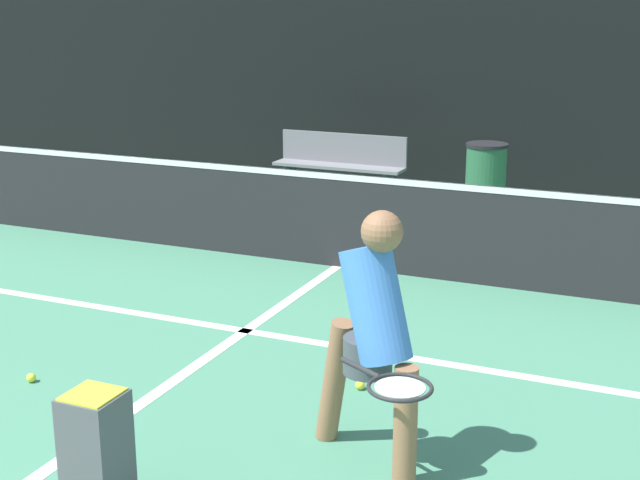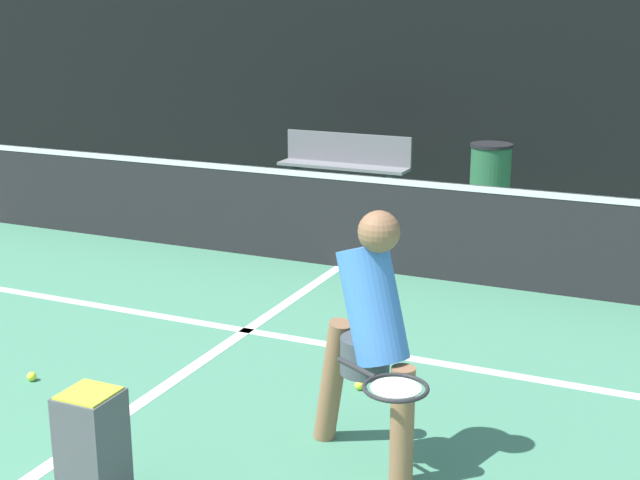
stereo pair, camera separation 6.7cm
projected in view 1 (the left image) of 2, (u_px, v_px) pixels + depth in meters
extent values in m
cube|color=white|center=(245.00, 331.00, 7.23)|extent=(8.25, 0.10, 0.01)
cube|color=white|center=(192.00, 368.00, 6.51)|extent=(0.10, 5.57, 0.01)
cube|color=#232326|center=(338.00, 221.00, 8.85)|extent=(11.00, 0.02, 0.95)
cube|color=white|center=(338.00, 177.00, 8.73)|extent=(11.00, 0.03, 0.06)
cube|color=black|center=(455.00, 60.00, 12.19)|extent=(24.00, 0.06, 3.58)
cylinder|color=#8C6042|center=(405.00, 427.00, 4.87)|extent=(0.13, 0.13, 0.70)
cylinder|color=#8C6042|center=(334.00, 381.00, 5.33)|extent=(0.31, 0.25, 0.81)
cylinder|color=#3F474C|center=(368.00, 355.00, 5.03)|extent=(0.28, 0.28, 0.21)
cylinder|color=#3F7ACC|center=(376.00, 304.00, 4.90)|extent=(0.47, 0.39, 0.73)
sphere|color=#8C6042|center=(382.00, 232.00, 4.76)|extent=(0.23, 0.23, 0.23)
cylinder|color=#262628|center=(360.00, 368.00, 4.73)|extent=(0.28, 0.17, 0.03)
torus|color=#262628|center=(400.00, 387.00, 4.49)|extent=(0.46, 0.46, 0.02)
cylinder|color=beige|center=(400.00, 387.00, 4.49)|extent=(0.35, 0.35, 0.01)
sphere|color=#D1E033|center=(360.00, 385.00, 6.15)|extent=(0.07, 0.07, 0.07)
sphere|color=#D1E033|center=(31.00, 378.00, 6.27)|extent=(0.07, 0.07, 0.07)
cube|color=#4C4C51|center=(97.00, 458.00, 4.54)|extent=(0.28, 0.28, 0.70)
cube|color=#D1E033|center=(93.00, 399.00, 4.46)|extent=(0.25, 0.25, 0.06)
cube|color=slate|center=(338.00, 166.00, 11.87)|extent=(1.79, 0.37, 0.04)
cube|color=slate|center=(343.00, 149.00, 11.98)|extent=(1.79, 0.05, 0.42)
cube|color=#333338|center=(290.00, 178.00, 12.21)|extent=(0.06, 0.32, 0.44)
cube|color=#333338|center=(388.00, 187.00, 11.65)|extent=(0.06, 0.32, 0.44)
cylinder|color=#28603D|center=(485.00, 181.00, 11.01)|extent=(0.49, 0.49, 0.85)
cylinder|color=black|center=(487.00, 145.00, 10.90)|extent=(0.52, 0.52, 0.04)
cube|color=navy|center=(225.00, 122.00, 16.42)|extent=(1.77, 4.44, 0.81)
cube|color=#1E2328|center=(218.00, 86.00, 16.04)|extent=(1.49, 2.66, 0.54)
cylinder|color=black|center=(297.00, 120.00, 17.39)|extent=(0.18, 0.60, 0.60)
cylinder|color=black|center=(225.00, 141.00, 14.88)|extent=(0.18, 0.60, 0.60)
cylinder|color=brown|center=(566.00, 27.00, 17.34)|extent=(0.28, 0.28, 4.13)
cylinder|color=brown|center=(410.00, 31.00, 17.65)|extent=(0.28, 0.28, 3.95)
cylinder|color=brown|center=(334.00, 46.00, 22.70)|extent=(0.28, 0.28, 2.83)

